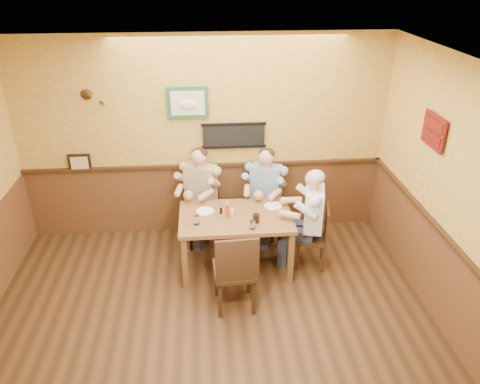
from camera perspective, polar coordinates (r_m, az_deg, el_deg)
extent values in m
plane|color=#341F0F|center=(5.07, -3.33, -18.98)|extent=(5.00, 5.00, 0.00)
cube|color=silver|center=(3.63, -4.51, 13.54)|extent=(5.00, 5.00, 0.02)
cube|color=#E4B64F|center=(6.44, -4.36, 6.46)|extent=(5.00, 0.02, 2.80)
cube|color=#E4B64F|center=(4.88, 27.02, -3.58)|extent=(0.02, 5.00, 2.80)
cube|color=brown|center=(6.78, -4.10, -0.74)|extent=(5.00, 0.02, 1.00)
cube|color=brown|center=(5.34, 24.81, -11.98)|extent=(0.02, 5.00, 1.00)
cube|color=black|center=(6.40, -0.76, 6.88)|extent=(0.88, 0.03, 0.34)
cube|color=#1F5C2F|center=(6.24, -6.39, 10.74)|extent=(0.54, 0.03, 0.42)
cube|color=black|center=(6.72, -18.95, 3.35)|extent=(0.30, 0.03, 0.26)
cube|color=maroon|center=(5.48, 22.55, 6.88)|extent=(0.03, 0.48, 0.36)
cube|color=brown|center=(5.83, -0.53, -3.09)|extent=(1.40, 0.90, 0.05)
cube|color=brown|center=(5.70, -6.72, -8.56)|extent=(0.07, 0.07, 0.70)
cube|color=brown|center=(5.78, 6.18, -7.96)|extent=(0.07, 0.07, 0.70)
cube|color=brown|center=(6.35, -6.57, -4.50)|extent=(0.07, 0.07, 0.70)
cube|color=brown|center=(6.42, 4.94, -4.01)|extent=(0.07, 0.07, 0.70)
cylinder|color=silver|center=(5.63, -5.35, -3.42)|extent=(0.10, 0.10, 0.11)
cylinder|color=white|center=(5.52, 1.53, -4.02)|extent=(0.09, 0.09, 0.11)
cylinder|color=black|center=(5.65, 1.98, -3.24)|extent=(0.10, 0.10, 0.11)
cylinder|color=#C83E15|center=(5.74, -1.55, -2.19)|extent=(0.06, 0.06, 0.19)
cylinder|color=white|center=(5.83, -0.98, -2.35)|extent=(0.04, 0.04, 0.08)
cylinder|color=black|center=(5.84, -2.35, -2.29)|extent=(0.03, 0.03, 0.08)
cylinder|color=white|center=(5.91, -4.28, -2.34)|extent=(0.23, 0.23, 0.01)
cylinder|color=white|center=(6.03, 4.06, -1.70)|extent=(0.24, 0.24, 0.02)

